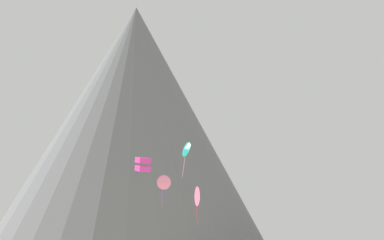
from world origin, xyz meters
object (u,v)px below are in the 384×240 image
rock_massif (133,126)px  kite_rainbow_low (198,196)px  kite_magenta_low (143,165)px  kite_pink_low (164,183)px  kite_teal_mid (185,149)px

rock_massif → kite_rainbow_low: (17.29, -60.46, -22.44)m
kite_rainbow_low → kite_magenta_low: 21.14m
kite_rainbow_low → kite_pink_low: kite_pink_low is taller
kite_rainbow_low → kite_teal_mid: bearing=-7.0°
kite_pink_low → kite_teal_mid: kite_teal_mid is taller
kite_pink_low → kite_magenta_low: bearing=-80.6°
rock_massif → kite_magenta_low: rock_massif is taller
kite_rainbow_low → kite_magenta_low: kite_magenta_low is taller
kite_rainbow_low → rock_massif: bearing=-1.2°
kite_rainbow_low → kite_magenta_low: bearing=149.5°
kite_pink_low → kite_magenta_low: kite_pink_low is taller
rock_massif → kite_magenta_low: 84.60m
rock_massif → kite_rainbow_low: 66.77m
kite_rainbow_low → kite_magenta_low: (-4.89, -20.52, 1.35)m
kite_teal_mid → kite_magenta_low: bearing=-34.2°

